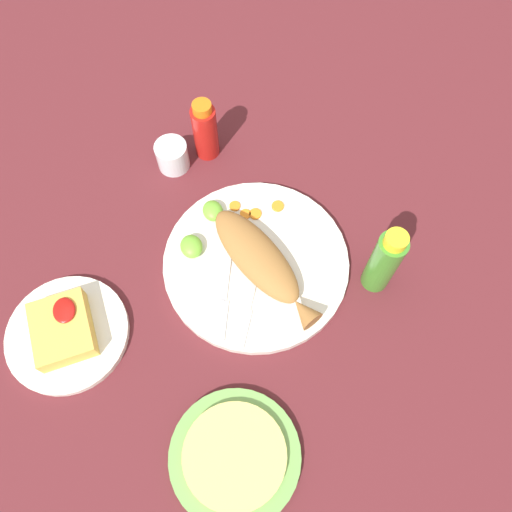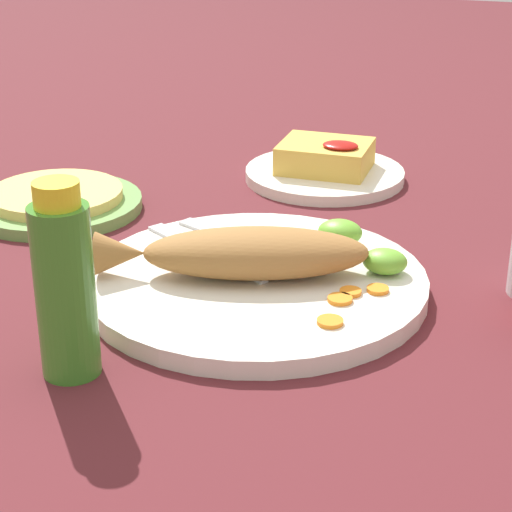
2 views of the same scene
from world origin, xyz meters
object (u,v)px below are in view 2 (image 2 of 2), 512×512
hot_sauce_bottle_green (65,285)px  tortilla_plate (57,205)px  side_plate_fries (325,175)px  main_plate (256,283)px  fork_far (236,240)px  fried_fish (243,253)px  fork_near (198,248)px

hot_sauce_bottle_green → tortilla_plate: (-0.20, 0.33, -0.07)m
hot_sauce_bottle_green → side_plate_fries: bearing=81.3°
main_plate → tortilla_plate: main_plate is taller
fork_far → fried_fish: bearing=138.0°
fork_near → side_plate_fries: size_ratio=0.79×
fork_far → hot_sauce_bottle_green: size_ratio=1.05×
fork_far → hot_sauce_bottle_green: hot_sauce_bottle_green is taller
main_plate → fork_near: size_ratio=2.04×
fried_fish → side_plate_fries: bearing=72.6°
fork_near → hot_sauce_bottle_green: (-0.02, -0.23, 0.06)m
fried_fish → fork_far: size_ratio=1.55×
main_plate → side_plate_fries: (-0.02, 0.35, -0.00)m
hot_sauce_bottle_green → fork_far: bearing=78.6°
fork_near → fork_far: same height
main_plate → tortilla_plate: 0.33m
side_plate_fries → tortilla_plate: 0.35m
fork_far → main_plate: bearing=146.3°
side_plate_fries → tortilla_plate: (-0.28, -0.21, 0.00)m
fried_fish → fork_far: bearing=95.2°
fried_fish → tortilla_plate: (-0.28, 0.14, -0.03)m
hot_sauce_bottle_green → tortilla_plate: hot_sauce_bottle_green is taller
hot_sauce_bottle_green → tortilla_plate: bearing=120.8°
fork_near → fried_fish: bearing=177.5°
main_plate → side_plate_fries: bearing=92.8°
fork_near → tortilla_plate: size_ratio=0.81×
fork_far → side_plate_fries: 0.27m
hot_sauce_bottle_green → tortilla_plate: 0.39m
main_plate → hot_sauce_bottle_green: (-0.10, -0.19, 0.07)m
hot_sauce_bottle_green → side_plate_fries: size_ratio=0.80×
fork_far → tortilla_plate: bearing=9.9°
fried_fish → side_plate_fries: (-0.00, 0.35, -0.03)m
fork_near → side_plate_fries: 0.31m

